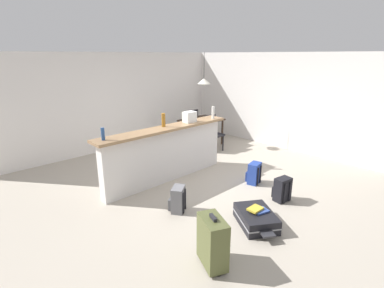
# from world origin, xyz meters

# --- Properties ---
(ground_plane) EXTENTS (13.00, 13.00, 0.05)m
(ground_plane) POSITION_xyz_m (0.00, 0.00, -0.03)
(ground_plane) COLOR #ADA393
(wall_back) EXTENTS (6.60, 0.10, 2.50)m
(wall_back) POSITION_xyz_m (0.00, 3.05, 1.25)
(wall_back) COLOR silver
(wall_back) RESTS_ON ground_plane
(wall_right) EXTENTS (0.10, 6.00, 2.50)m
(wall_right) POSITION_xyz_m (3.05, 0.30, 1.25)
(wall_right) COLOR silver
(wall_right) RESTS_ON ground_plane
(partition_half_wall) EXTENTS (2.80, 0.20, 1.05)m
(partition_half_wall) POSITION_xyz_m (-0.59, 0.41, 0.52)
(partition_half_wall) COLOR silver
(partition_half_wall) RESTS_ON ground_plane
(bar_countertop) EXTENTS (2.96, 0.40, 0.05)m
(bar_countertop) POSITION_xyz_m (-0.59, 0.41, 1.07)
(bar_countertop) COLOR #93704C
(bar_countertop) RESTS_ON partition_half_wall
(bottle_blue) EXTENTS (0.06, 0.06, 0.21)m
(bottle_blue) POSITION_xyz_m (-1.88, 0.43, 1.20)
(bottle_blue) COLOR #284C89
(bottle_blue) RESTS_ON bar_countertop
(bottle_amber) EXTENTS (0.08, 0.08, 0.26)m
(bottle_amber) POSITION_xyz_m (-0.58, 0.48, 1.23)
(bottle_amber) COLOR #9E661E
(bottle_amber) RESTS_ON bar_countertop
(bottle_white) EXTENTS (0.06, 0.06, 0.28)m
(bottle_white) POSITION_xyz_m (0.64, 0.31, 1.23)
(bottle_white) COLOR silver
(bottle_white) RESTS_ON bar_countertop
(grocery_bag) EXTENTS (0.26, 0.18, 0.22)m
(grocery_bag) POSITION_xyz_m (0.05, 0.42, 1.21)
(grocery_bag) COLOR silver
(grocery_bag) RESTS_ON bar_countertop
(dining_table) EXTENTS (1.10, 0.80, 0.74)m
(dining_table) POSITION_xyz_m (1.59, 1.59, 0.65)
(dining_table) COLOR #332319
(dining_table) RESTS_ON ground_plane
(dining_chair_near_partition) EXTENTS (0.40, 0.40, 0.93)m
(dining_chair_near_partition) POSITION_xyz_m (1.50, 1.10, 0.52)
(dining_chair_near_partition) COLOR black
(dining_chair_near_partition) RESTS_ON ground_plane
(dining_chair_far_side) EXTENTS (0.40, 0.40, 0.93)m
(dining_chair_far_side) POSITION_xyz_m (1.66, 2.11, 0.52)
(dining_chair_far_side) COLOR black
(dining_chair_far_side) RESTS_ON ground_plane
(pendant_lamp) EXTENTS (0.34, 0.34, 0.84)m
(pendant_lamp) POSITION_xyz_m (1.60, 1.52, 1.77)
(pendant_lamp) COLOR black
(suitcase_flat_black) EXTENTS (0.79, 0.88, 0.22)m
(suitcase_flat_black) POSITION_xyz_m (-0.66, -1.78, 0.11)
(suitcase_flat_black) COLOR black
(suitcase_flat_black) RESTS_ON ground_plane
(backpack_blue) EXTENTS (0.31, 0.29, 0.42)m
(backpack_blue) POSITION_xyz_m (0.55, -0.90, 0.20)
(backpack_blue) COLOR #233D93
(backpack_blue) RESTS_ON ground_plane
(suitcase_upright_olive) EXTENTS (0.40, 0.50, 0.67)m
(suitcase_upright_olive) POSITION_xyz_m (-1.78, -1.92, 0.33)
(suitcase_upright_olive) COLOR #51562D
(suitcase_upright_olive) RESTS_ON ground_plane
(backpack_grey) EXTENTS (0.34, 0.33, 0.42)m
(backpack_grey) POSITION_xyz_m (-1.24, -0.68, 0.20)
(backpack_grey) COLOR slate
(backpack_grey) RESTS_ON ground_plane
(backpack_black) EXTENTS (0.30, 0.28, 0.42)m
(backpack_black) POSITION_xyz_m (0.30, -1.65, 0.20)
(backpack_black) COLOR black
(backpack_black) RESTS_ON ground_plane
(book_stack) EXTENTS (0.29, 0.25, 0.06)m
(book_stack) POSITION_xyz_m (-0.64, -1.79, 0.25)
(book_stack) COLOR #334C99
(book_stack) RESTS_ON suitcase_flat_black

